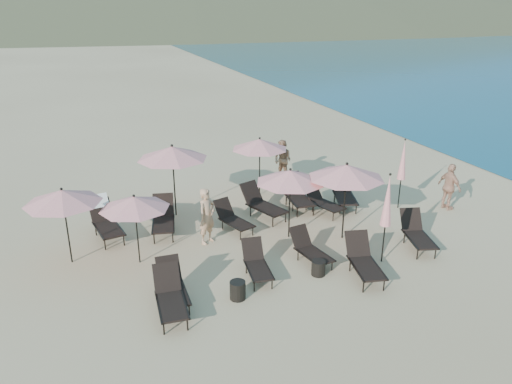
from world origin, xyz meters
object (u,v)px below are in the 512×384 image
object	(u,v)px
lounger_6	(105,219)
lounger_12	(323,201)
umbrella_open_3	(172,153)
beachgoer_a	(207,216)
lounger_7	(163,218)
beachgoer_c	(449,187)
lounger_2	(257,263)
side_table_0	(238,290)
lounger_9	(297,194)
beachgoer_b	(283,160)
lounger_1	(172,285)
lounger_11	(344,193)
umbrella_open_1	(290,176)
side_table_1	(318,268)
lounger_10	(295,192)
umbrella_closed_0	(388,201)
umbrella_open_5	(62,197)
lounger_5	(417,233)
umbrella_closed_1	(403,160)
lounger_0	(170,296)
lounger_13	(233,218)
lounger_8	(262,203)
lounger_3	(310,249)
umbrella_open_0	(134,203)
umbrella_open_4	(260,144)
lounger_4	(364,260)

from	to	relation	value
lounger_6	lounger_12	world-z (taller)	lounger_6
umbrella_open_3	beachgoer_a	bearing A→B (deg)	-78.67
lounger_7	beachgoer_c	distance (m)	9.67
lounger_2	beachgoer_c	xyz separation A→B (m)	(7.77, 1.95, 0.42)
lounger_6	side_table_0	xyz separation A→B (m)	(2.68, -4.70, -0.31)
lounger_9	beachgoer_b	distance (m)	3.00
lounger_12	beachgoer_a	distance (m)	4.36
lounger_1	side_table_0	bearing A→B (deg)	-15.93
lounger_11	umbrella_open_1	bearing A→B (deg)	-131.21
lounger_7	lounger_12	world-z (taller)	lounger_7
lounger_11	side_table_1	distance (m)	5.02
lounger_11	beachgoer_b	bearing A→B (deg)	124.01
lounger_10	umbrella_closed_0	world-z (taller)	umbrella_closed_0
lounger_10	umbrella_open_5	distance (m)	7.92
lounger_2	lounger_5	distance (m)	4.98
lounger_11	umbrella_closed_0	world-z (taller)	umbrella_closed_0
umbrella_closed_1	lounger_0	bearing A→B (deg)	-158.27
lounger_9	umbrella_open_5	bearing A→B (deg)	-164.57
beachgoer_c	side_table_1	bearing A→B (deg)	104.82
beachgoer_a	lounger_13	bearing A→B (deg)	-5.48
lounger_0	lounger_9	size ratio (longest dim) A/B	0.89
lounger_2	lounger_6	distance (m)	5.22
umbrella_open_5	side_table_0	xyz separation A→B (m)	(3.73, -3.32, -1.71)
lounger_9	beachgoer_a	bearing A→B (deg)	-152.05
lounger_1	lounger_2	distance (m)	2.30
lounger_8	lounger_13	world-z (taller)	lounger_8
lounger_8	umbrella_open_3	distance (m)	3.37
lounger_0	umbrella_open_1	size ratio (longest dim) A/B	0.76
lounger_3	beachgoer_b	distance (m)	6.92
lounger_6	lounger_1	bearing A→B (deg)	-83.84
side_table_0	beachgoer_a	distance (m)	3.25
umbrella_open_5	side_table_1	bearing A→B (deg)	-26.28
umbrella_open_0	beachgoer_b	world-z (taller)	umbrella_open_0
lounger_13	umbrella_open_4	xyz separation A→B (m)	(1.88, 2.57, 1.54)
lounger_1	umbrella_closed_1	bearing A→B (deg)	20.72
umbrella_open_5	umbrella_open_1	bearing A→B (deg)	-5.99
lounger_9	umbrella_open_1	bearing A→B (deg)	-115.70
beachgoer_b	side_table_0	bearing A→B (deg)	-59.87
lounger_2	umbrella_open_5	size ratio (longest dim) A/B	0.69
umbrella_closed_0	lounger_4	bearing A→B (deg)	-152.66
lounger_12	umbrella_open_5	bearing A→B (deg)	166.94
lounger_9	lounger_4	bearing A→B (deg)	-89.12
umbrella_open_4	beachgoer_a	world-z (taller)	umbrella_open_4
lounger_10	side_table_0	xyz separation A→B (m)	(-3.84, -5.09, -0.17)
lounger_3	lounger_8	xyz separation A→B (m)	(-0.11, 3.35, 0.08)
lounger_3	lounger_12	xyz separation A→B (m)	(1.95, 2.96, 0.01)
lounger_3	side_table_0	size ratio (longest dim) A/B	3.37
lounger_10	umbrella_closed_1	bearing A→B (deg)	-16.60
beachgoer_c	lounger_5	bearing A→B (deg)	118.85
lounger_3	lounger_13	world-z (taller)	lounger_13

